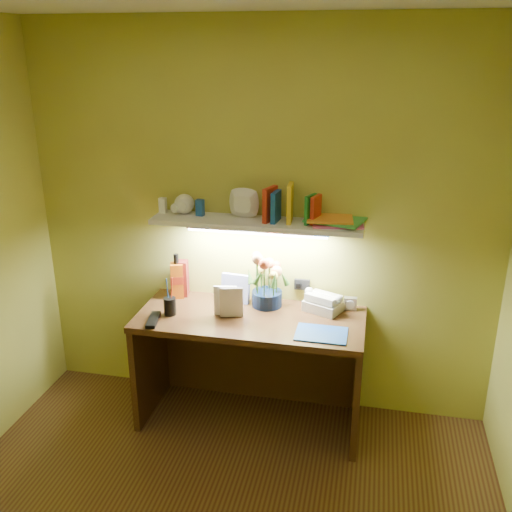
{
  "coord_description": "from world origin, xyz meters",
  "views": [
    {
      "loc": [
        0.69,
        -1.89,
        2.3
      ],
      "look_at": [
        0.01,
        1.35,
        1.09
      ],
      "focal_mm": 40.0,
      "sensor_mm": 36.0,
      "label": 1
    }
  ],
  "objects_px": {
    "flower_bouquet": "(267,281)",
    "whisky_bottle": "(177,276)",
    "desk": "(250,370)",
    "desk_clock": "(350,303)",
    "telephone": "(323,301)"
  },
  "relations": [
    {
      "from": "flower_bouquet",
      "to": "whisky_bottle",
      "type": "height_order",
      "value": "flower_bouquet"
    },
    {
      "from": "desk",
      "to": "whisky_bottle",
      "type": "distance_m",
      "value": 0.77
    },
    {
      "from": "desk",
      "to": "whisky_bottle",
      "type": "bearing_deg",
      "value": 160.28
    },
    {
      "from": "desk",
      "to": "desk_clock",
      "type": "bearing_deg",
      "value": 21.36
    },
    {
      "from": "telephone",
      "to": "whisky_bottle",
      "type": "height_order",
      "value": "whisky_bottle"
    },
    {
      "from": "desk",
      "to": "flower_bouquet",
      "type": "distance_m",
      "value": 0.58
    },
    {
      "from": "desk",
      "to": "flower_bouquet",
      "type": "height_order",
      "value": "flower_bouquet"
    },
    {
      "from": "desk",
      "to": "telephone",
      "type": "distance_m",
      "value": 0.64
    },
    {
      "from": "telephone",
      "to": "desk_clock",
      "type": "bearing_deg",
      "value": 41.33
    },
    {
      "from": "flower_bouquet",
      "to": "telephone",
      "type": "xyz_separation_m",
      "value": [
        0.36,
        -0.0,
        -0.1
      ]
    },
    {
      "from": "flower_bouquet",
      "to": "whisky_bottle",
      "type": "xyz_separation_m",
      "value": [
        -0.6,
        0.01,
        -0.02
      ]
    },
    {
      "from": "telephone",
      "to": "whisky_bottle",
      "type": "distance_m",
      "value": 0.97
    },
    {
      "from": "flower_bouquet",
      "to": "telephone",
      "type": "relative_size",
      "value": 1.56
    },
    {
      "from": "desk",
      "to": "whisky_bottle",
      "type": "xyz_separation_m",
      "value": [
        -0.53,
        0.19,
        0.53
      ]
    },
    {
      "from": "telephone",
      "to": "desk_clock",
      "type": "height_order",
      "value": "telephone"
    }
  ]
}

